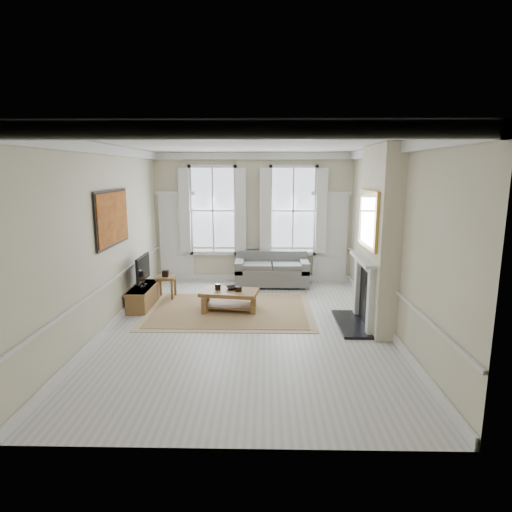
{
  "coord_description": "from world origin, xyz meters",
  "views": [
    {
      "loc": [
        0.31,
        -7.68,
        2.93
      ],
      "look_at": [
        0.14,
        0.71,
        1.25
      ],
      "focal_mm": 30.0,
      "sensor_mm": 36.0,
      "label": 1
    }
  ],
  "objects_px": {
    "tv_stand": "(143,296)",
    "coffee_table": "(229,294)",
    "side_table": "(166,281)",
    "sofa": "(272,272)"
  },
  "relations": [
    {
      "from": "tv_stand",
      "to": "coffee_table",
      "type": "bearing_deg",
      "value": -7.49
    },
    {
      "from": "coffee_table",
      "to": "side_table",
      "type": "bearing_deg",
      "value": 159.12
    },
    {
      "from": "sofa",
      "to": "coffee_table",
      "type": "distance_m",
      "value": 2.29
    },
    {
      "from": "side_table",
      "to": "tv_stand",
      "type": "distance_m",
      "value": 0.75
    },
    {
      "from": "tv_stand",
      "to": "side_table",
      "type": "bearing_deg",
      "value": 60.5
    },
    {
      "from": "side_table",
      "to": "tv_stand",
      "type": "bearing_deg",
      "value": -119.5
    },
    {
      "from": "coffee_table",
      "to": "tv_stand",
      "type": "bearing_deg",
      "value": -178.7
    },
    {
      "from": "coffee_table",
      "to": "sofa",
      "type": "bearing_deg",
      "value": 74.9
    },
    {
      "from": "sofa",
      "to": "coffee_table",
      "type": "height_order",
      "value": "sofa"
    },
    {
      "from": "side_table",
      "to": "tv_stand",
      "type": "height_order",
      "value": "side_table"
    }
  ]
}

